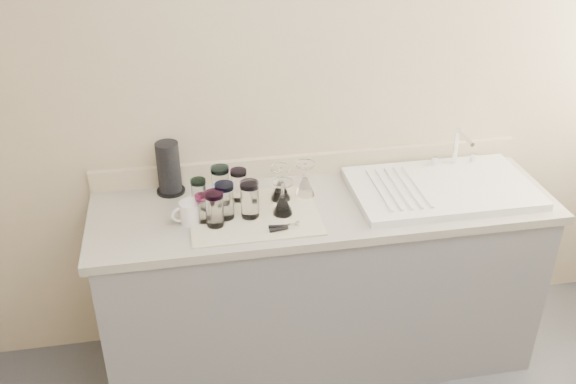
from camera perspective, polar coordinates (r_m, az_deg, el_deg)
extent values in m
cube|color=tan|center=(2.96, 2.10, 7.83)|extent=(3.50, 0.04, 2.50)
cube|color=slate|center=(3.12, 3.00, -8.38)|extent=(2.00, 0.60, 0.86)
cube|color=gray|center=(2.86, 3.24, -1.28)|extent=(2.06, 0.62, 0.04)
cube|color=white|center=(3.01, 13.50, 0.34)|extent=(0.82, 0.50, 0.03)
cylinder|color=silver|center=(3.18, 14.70, 3.99)|extent=(0.02, 0.02, 0.18)
cylinder|color=silver|center=(3.08, 15.47, 4.69)|extent=(0.02, 0.16, 0.02)
cylinder|color=silver|center=(3.17, 12.89, 2.74)|extent=(0.03, 0.03, 0.04)
cylinder|color=silver|center=(3.25, 16.15, 2.99)|extent=(0.03, 0.03, 0.04)
cube|color=silver|center=(2.76, -3.03, -2.02)|extent=(0.55, 0.42, 0.01)
cylinder|color=white|center=(2.80, -7.91, -0.25)|extent=(0.06, 0.06, 0.12)
cylinder|color=#1C946B|center=(2.77, -8.00, 0.92)|extent=(0.07, 0.07, 0.02)
cylinder|color=white|center=(2.84, -6.01, 0.56)|extent=(0.08, 0.08, 0.14)
cylinder|color=#43C6CC|center=(2.80, -6.09, 1.99)|extent=(0.08, 0.08, 0.02)
cylinder|color=white|center=(2.84, -4.39, 0.48)|extent=(0.07, 0.07, 0.13)
cylinder|color=#704FB2|center=(2.80, -4.44, 1.77)|extent=(0.07, 0.07, 0.02)
cylinder|color=white|center=(2.70, -7.57, -1.56)|extent=(0.06, 0.06, 0.11)
cylinder|color=#E52E9B|center=(2.67, -7.65, -0.43)|extent=(0.06, 0.06, 0.02)
cylinder|color=white|center=(2.71, -5.63, -0.97)|extent=(0.08, 0.08, 0.14)
cylinder|color=blue|center=(2.67, -5.71, 0.50)|extent=(0.08, 0.08, 0.02)
cylinder|color=white|center=(2.71, -3.41, -0.86)|extent=(0.08, 0.08, 0.14)
cylinder|color=#967EC8|center=(2.66, -3.46, 0.64)|extent=(0.08, 0.08, 0.02)
cylinder|color=white|center=(2.66, -6.52, -1.68)|extent=(0.07, 0.07, 0.13)
cylinder|color=#C613A2|center=(2.62, -6.61, -0.24)|extent=(0.08, 0.08, 0.02)
cone|color=white|center=(2.84, -0.65, 0.15)|extent=(0.09, 0.09, 0.08)
cylinder|color=white|center=(2.81, -0.66, 1.47)|extent=(0.01, 0.01, 0.07)
cylinder|color=white|center=(2.79, -0.66, 2.15)|extent=(0.09, 0.09, 0.01)
cone|color=white|center=(2.88, 1.51, 0.51)|extent=(0.09, 0.09, 0.08)
cylinder|color=white|center=(2.84, 1.53, 1.82)|extent=(0.01, 0.01, 0.07)
cylinder|color=white|center=(2.82, 1.54, 2.50)|extent=(0.09, 0.09, 0.01)
cone|color=white|center=(2.74, -0.47, -1.18)|extent=(0.09, 0.09, 0.08)
cylinder|color=white|center=(2.70, -0.48, 0.16)|extent=(0.01, 0.01, 0.06)
cylinder|color=white|center=(2.68, -0.48, 0.84)|extent=(0.09, 0.09, 0.01)
cube|color=silver|center=(2.65, 0.49, -3.06)|extent=(0.05, 0.03, 0.02)
cylinder|color=black|center=(2.64, -0.62, -3.29)|extent=(0.10, 0.03, 0.02)
cylinder|color=black|center=(2.65, -0.69, -3.08)|extent=(0.10, 0.03, 0.02)
cylinder|color=white|center=(2.72, -8.66, -1.78)|extent=(0.11, 0.11, 0.09)
torus|color=white|center=(2.71, -9.61, -2.01)|extent=(0.07, 0.03, 0.07)
cylinder|color=black|center=(2.98, -10.35, 0.12)|extent=(0.13, 0.13, 0.01)
cylinder|color=black|center=(2.92, -10.57, 2.20)|extent=(0.10, 0.10, 0.23)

